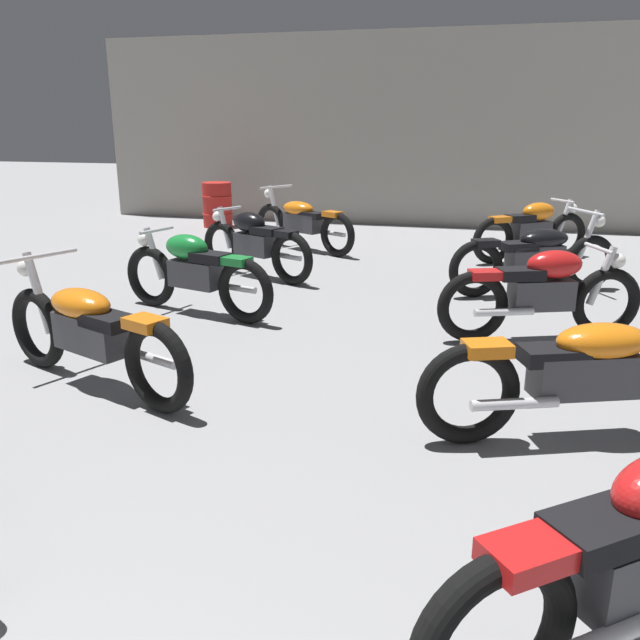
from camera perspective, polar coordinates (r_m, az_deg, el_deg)
back_wall at (r=13.09m, az=9.86°, el=15.93°), size 13.50×0.24×3.60m
motorcycle_left_row_2 at (r=5.24m, az=-19.37°, el=-0.90°), size 2.05×1.01×0.97m
motorcycle_left_row_3 at (r=7.01m, az=-10.86°, el=4.15°), size 1.92×0.70×0.88m
motorcycle_left_row_4 at (r=8.62m, az=-5.73°, el=6.74°), size 1.82×0.95×0.88m
motorcycle_left_row_5 at (r=10.45m, az=-1.57°, el=8.55°), size 1.94×1.19×0.97m
motorcycle_right_row_2 at (r=4.48m, az=22.15°, el=-4.19°), size 2.06×0.99×0.97m
motorcycle_right_row_3 at (r=6.40m, az=18.81°, el=2.34°), size 1.88×0.82×0.88m
motorcycle_right_row_4 at (r=8.15m, az=18.30°, el=5.32°), size 1.96×1.16×0.97m
motorcycle_right_row_5 at (r=10.12m, az=17.97°, el=7.51°), size 1.67×1.23×0.88m
oil_drum at (r=13.01m, az=-8.93°, el=9.89°), size 0.59×0.59×0.85m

